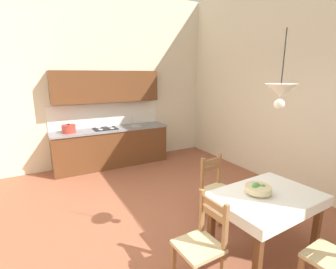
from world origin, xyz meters
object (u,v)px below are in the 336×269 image
object	(u,v)px
dining_chair_kitchen_side	(217,189)
fruit_bowl	(258,189)
kitchen_cabinetry	(110,130)
dining_table	(266,206)
dining_chair_tv_side	(202,244)
pendant_lamp	(280,92)

from	to	relation	value
dining_chair_kitchen_side	fruit_bowl	size ratio (longest dim) A/B	3.10
kitchen_cabinetry	dining_table	size ratio (longest dim) A/B	2.04
dining_table	dining_chair_tv_side	distance (m)	0.96
fruit_bowl	dining_table	bearing A→B (deg)	-45.23
dining_chair_kitchen_side	pendant_lamp	bearing A→B (deg)	-91.71
dining_table	fruit_bowl	xyz separation A→B (m)	(-0.07, 0.07, 0.20)
pendant_lamp	dining_table	bearing A→B (deg)	70.64
dining_table	dining_chair_kitchen_side	xyz separation A→B (m)	(0.01, 0.89, -0.17)
dining_chair_tv_side	dining_chair_kitchen_side	xyz separation A→B (m)	(0.95, 0.91, 0.00)
kitchen_cabinetry	dining_table	xyz separation A→B (m)	(0.74, -3.88, -0.24)
dining_chair_tv_side	fruit_bowl	size ratio (longest dim) A/B	3.10
dining_table	dining_chair_kitchen_side	world-z (taller)	dining_chair_kitchen_side
dining_chair_tv_side	pendant_lamp	bearing A→B (deg)	-2.15
dining_table	fruit_bowl	world-z (taller)	fruit_bowl
dining_chair_tv_side	fruit_bowl	xyz separation A→B (m)	(0.87, 0.09, 0.37)
kitchen_cabinetry	fruit_bowl	distance (m)	3.86
dining_table	kitchen_cabinetry	bearing A→B (deg)	100.80
dining_chair_tv_side	pendant_lamp	size ratio (longest dim) A/B	1.16
kitchen_cabinetry	dining_table	bearing A→B (deg)	-79.20
fruit_bowl	dining_chair_tv_side	bearing A→B (deg)	-173.84
dining_chair_tv_side	dining_chair_kitchen_side	distance (m)	1.32
dining_table	fruit_bowl	size ratio (longest dim) A/B	4.31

